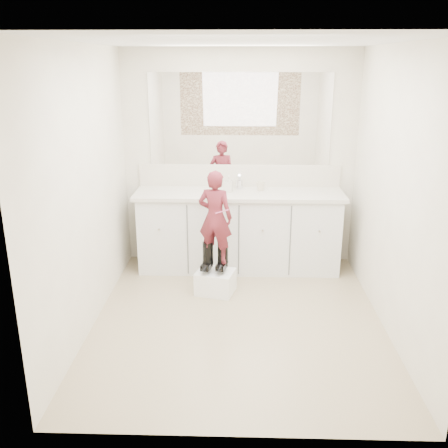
{
  "coord_description": "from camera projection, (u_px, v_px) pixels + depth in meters",
  "views": [
    {
      "loc": [
        -0.0,
        -4.07,
        2.26
      ],
      "look_at": [
        -0.14,
        0.5,
        0.76
      ],
      "focal_mm": 40.0,
      "sensor_mm": 36.0,
      "label": 1
    }
  ],
  "objects": [
    {
      "name": "floor",
      "position": [
        238.0,
        319.0,
        4.57
      ],
      "size": [
        3.0,
        3.0,
        0.0
      ],
      "primitive_type": "plane",
      "color": "#988764",
      "rests_on": "ground"
    },
    {
      "name": "boot_left",
      "position": [
        208.0,
        257.0,
        5.01
      ],
      "size": [
        0.16,
        0.22,
        0.3
      ],
      "primitive_type": null,
      "rotation": [
        0.0,
        0.0,
        -0.25
      ],
      "color": "black",
      "rests_on": "step_stool"
    },
    {
      "name": "wall_back",
      "position": [
        240.0,
        159.0,
        5.62
      ],
      "size": [
        2.6,
        0.0,
        2.6
      ],
      "primitive_type": "plane",
      "rotation": [
        1.57,
        0.0,
        0.0
      ],
      "color": "beige",
      "rests_on": "floor"
    },
    {
      "name": "toddler",
      "position": [
        215.0,
        217.0,
        4.88
      ],
      "size": [
        0.39,
        0.3,
        0.93
      ],
      "primitive_type": "imported",
      "rotation": [
        0.0,
        0.0,
        2.89
      ],
      "color": "#9A2F42",
      "rests_on": "step_stool"
    },
    {
      "name": "wall_left",
      "position": [
        86.0,
        192.0,
        4.23
      ],
      "size": [
        0.0,
        3.0,
        3.0
      ],
      "primitive_type": "plane",
      "rotation": [
        1.57,
        0.0,
        1.57
      ],
      "color": "beige",
      "rests_on": "floor"
    },
    {
      "name": "soap_bottle",
      "position": [
        229.0,
        184.0,
        5.44
      ],
      "size": [
        0.09,
        0.1,
        0.18
      ],
      "primitive_type": "imported",
      "rotation": [
        0.0,
        0.0,
        -0.21
      ],
      "color": "beige",
      "rests_on": "countertop"
    },
    {
      "name": "backsplash",
      "position": [
        239.0,
        176.0,
        5.66
      ],
      "size": [
        2.28,
        0.03,
        0.25
      ],
      "primitive_type": "cube",
      "color": "beige",
      "rests_on": "countertop"
    },
    {
      "name": "cup",
      "position": [
        261.0,
        186.0,
        5.5
      ],
      "size": [
        0.13,
        0.13,
        0.1
      ],
      "primitive_type": "imported",
      "rotation": [
        0.0,
        0.0,
        0.31
      ],
      "color": "beige",
      "rests_on": "countertop"
    },
    {
      "name": "wall_front",
      "position": [
        239.0,
        261.0,
        2.77
      ],
      "size": [
        2.6,
        0.0,
        2.6
      ],
      "primitive_type": "plane",
      "rotation": [
        -1.57,
        0.0,
        0.0
      ],
      "color": "beige",
      "rests_on": "floor"
    },
    {
      "name": "toothbrush",
      "position": [
        222.0,
        212.0,
        4.77
      ],
      "size": [
        0.13,
        0.05,
        0.06
      ],
      "primitive_type": "cylinder",
      "rotation": [
        0.0,
        1.22,
        -0.25
      ],
      "color": "#D45286",
      "rests_on": "toddler"
    },
    {
      "name": "wall_right",
      "position": [
        395.0,
        194.0,
        4.16
      ],
      "size": [
        0.0,
        3.0,
        3.0
      ],
      "primitive_type": "plane",
      "rotation": [
        1.57,
        0.0,
        -1.57
      ],
      "color": "beige",
      "rests_on": "floor"
    },
    {
      "name": "step_stool",
      "position": [
        215.0,
        282.0,
        5.07
      ],
      "size": [
        0.43,
        0.39,
        0.23
      ],
      "primitive_type": "cube",
      "rotation": [
        0.0,
        0.0,
        -0.25
      ],
      "color": "white",
      "rests_on": "floor"
    },
    {
      "name": "boot_right",
      "position": [
        223.0,
        257.0,
        5.0
      ],
      "size": [
        0.16,
        0.22,
        0.3
      ],
      "primitive_type": null,
      "rotation": [
        0.0,
        0.0,
        -0.25
      ],
      "color": "black",
      "rests_on": "step_stool"
    },
    {
      "name": "faucet",
      "position": [
        239.0,
        184.0,
        5.58
      ],
      "size": [
        0.08,
        0.08,
        0.1
      ],
      "primitive_type": "cylinder",
      "color": "silver",
      "rests_on": "countertop"
    },
    {
      "name": "dot_panel",
      "position": [
        239.0,
        181.0,
        2.64
      ],
      "size": [
        2.0,
        0.01,
        1.2
      ],
      "primitive_type": "cube",
      "color": "#472819",
      "rests_on": "wall_front"
    },
    {
      "name": "mirror",
      "position": [
        240.0,
        120.0,
        5.47
      ],
      "size": [
        2.0,
        0.02,
        1.0
      ],
      "primitive_type": "cube",
      "color": "white",
      "rests_on": "wall_back"
    },
    {
      "name": "vanity_cabinet",
      "position": [
        239.0,
        232.0,
        5.6
      ],
      "size": [
        2.2,
        0.55,
        0.85
      ],
      "primitive_type": "cube",
      "color": "silver",
      "rests_on": "floor"
    },
    {
      "name": "countertop",
      "position": [
        239.0,
        194.0,
        5.45
      ],
      "size": [
        2.28,
        0.58,
        0.04
      ],
      "primitive_type": "cube",
      "color": "beige",
      "rests_on": "vanity_cabinet"
    },
    {
      "name": "ceiling",
      "position": [
        241.0,
        41.0,
        3.82
      ],
      "size": [
        3.0,
        3.0,
        0.0
      ],
      "primitive_type": "plane",
      "rotation": [
        3.14,
        0.0,
        0.0
      ],
      "color": "white",
      "rests_on": "wall_back"
    }
  ]
}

